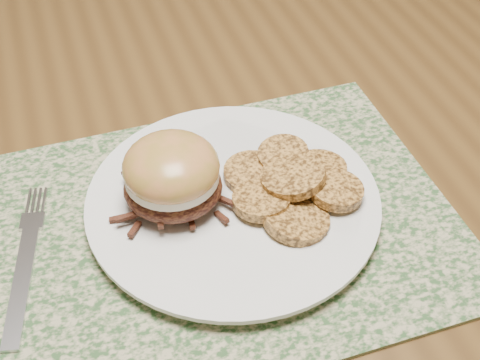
% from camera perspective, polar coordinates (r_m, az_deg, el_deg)
% --- Properties ---
extents(dining_table, '(1.50, 0.90, 0.75)m').
position_cam_1_polar(dining_table, '(0.85, -11.56, 3.00)').
color(dining_table, brown).
rests_on(dining_table, ground).
extents(placemat, '(0.45, 0.33, 0.00)m').
position_cam_1_polar(placemat, '(0.62, -2.37, -4.10)').
color(placemat, '#2F5129').
rests_on(placemat, dining_table).
extents(dinner_plate, '(0.26, 0.26, 0.02)m').
position_cam_1_polar(dinner_plate, '(0.63, -0.60, -1.96)').
color(dinner_plate, white).
rests_on(dinner_plate, placemat).
extents(pork_sandwich, '(0.11, 0.11, 0.07)m').
position_cam_1_polar(pork_sandwich, '(0.60, -5.83, 0.39)').
color(pork_sandwich, black).
rests_on(pork_sandwich, dinner_plate).
extents(roasted_potatoes, '(0.14, 0.14, 0.04)m').
position_cam_1_polar(roasted_potatoes, '(0.63, 4.38, -0.35)').
color(roasted_potatoes, '#BA7F36').
rests_on(roasted_potatoes, dinner_plate).
extents(fork, '(0.06, 0.18, 0.00)m').
position_cam_1_polar(fork, '(0.62, -17.81, -6.52)').
color(fork, '#B7B8BF').
rests_on(fork, placemat).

